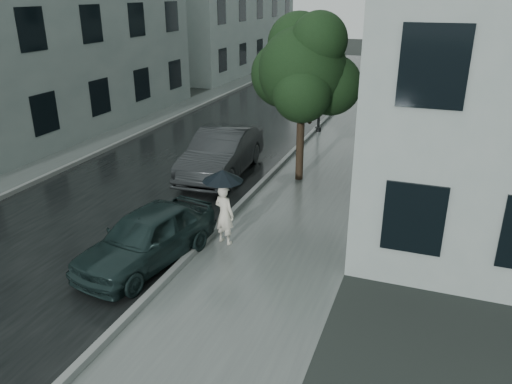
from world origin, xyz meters
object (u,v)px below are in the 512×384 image
at_px(pedestrian, 224,214).
at_px(car_far, 222,152).
at_px(lamp_post, 317,70).
at_px(car_near, 147,237).
at_px(street_tree, 304,69).

relative_size(pedestrian, car_far, 0.32).
bearing_deg(pedestrian, lamp_post, -69.58).
distance_m(lamp_post, car_near, 12.88).
height_order(car_near, car_far, car_far).
bearing_deg(lamp_post, car_near, -105.65).
height_order(pedestrian, car_near, pedestrian).
distance_m(pedestrian, street_tree, 5.88).
height_order(street_tree, lamp_post, street_tree).
relative_size(lamp_post, car_near, 1.24).
xyz_separation_m(street_tree, car_near, (-1.78, -6.63, -2.94)).
bearing_deg(lamp_post, street_tree, -92.73).
bearing_deg(lamp_post, pedestrian, -99.60).
height_order(pedestrian, street_tree, street_tree).
distance_m(car_near, car_far, 6.12).
xyz_separation_m(street_tree, car_far, (-2.61, -0.57, -2.82)).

